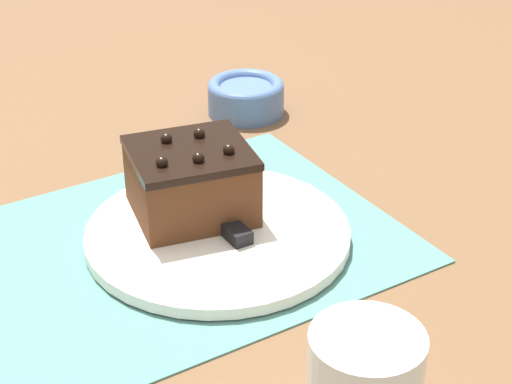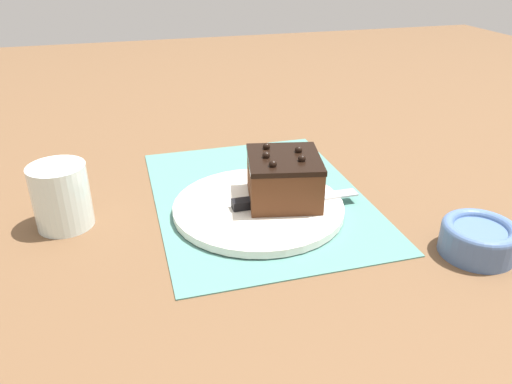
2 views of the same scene
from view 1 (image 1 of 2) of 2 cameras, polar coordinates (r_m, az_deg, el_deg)
The scene contains 6 objects.
ground_plane at distance 0.86m, azimuth -5.96°, elevation -3.83°, with size 3.00×3.00×0.00m, color brown.
placemat_woven at distance 0.86m, azimuth -5.97°, elevation -3.72°, with size 0.46×0.34×0.00m, color slate.
cake_plate at distance 0.87m, azimuth -2.56°, elevation -2.80°, with size 0.27×0.27×0.01m.
chocolate_cake at distance 0.87m, azimuth -4.35°, elevation 0.75°, with size 0.14×0.13×0.08m.
serving_knife at distance 0.88m, azimuth -3.02°, elevation -1.34°, with size 0.02×0.21×0.01m.
small_bowl at distance 1.14m, azimuth -0.68°, elevation 6.43°, with size 0.10×0.10×0.05m.
Camera 1 is at (0.30, 0.66, 0.47)m, focal length 60.00 mm.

